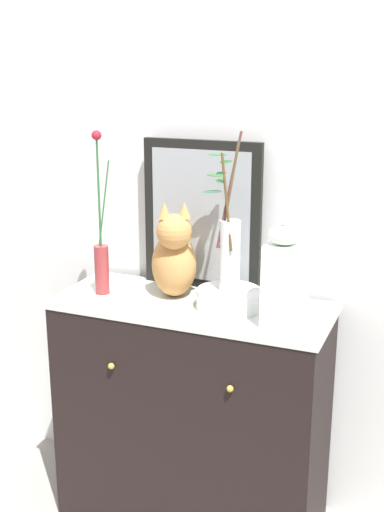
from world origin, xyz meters
TOP-DOWN VIEW (x-y plane):
  - wall_back at (0.00, 0.28)m, footprint 4.40×0.08m
  - sideboard at (0.00, -0.00)m, footprint 1.03×0.43m
  - mirror_leaning at (-0.04, 0.19)m, footprint 0.47×0.03m
  - cat_sitting at (-0.09, 0.05)m, footprint 0.26×0.38m
  - vase_slim_green at (-0.36, -0.03)m, footprint 0.08×0.05m
  - bowl_porcelain at (0.14, -0.00)m, footprint 0.24×0.24m
  - vase_glass_clear at (0.14, -0.00)m, footprint 0.14×0.18m
  - jar_lidded_porcelain at (0.36, -0.08)m, footprint 0.12×0.12m
  - candle_pillar at (0.39, 0.07)m, footprint 0.05×0.05m

SIDE VIEW (x-z plane):
  - sideboard at x=0.00m, z-range 0.00..0.91m
  - bowl_porcelain at x=0.14m, z-range 0.91..0.98m
  - candle_pillar at x=0.39m, z-range 0.91..1.01m
  - vase_slim_green at x=-0.36m, z-range 0.75..1.37m
  - cat_sitting at x=-0.09m, z-range 0.88..1.25m
  - jar_lidded_porcelain at x=0.36m, z-range 0.90..1.26m
  - vase_glass_clear at x=0.14m, z-range 0.86..1.42m
  - mirror_leaning at x=-0.04m, z-range 0.91..1.49m
  - wall_back at x=0.00m, z-range 0.00..2.60m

